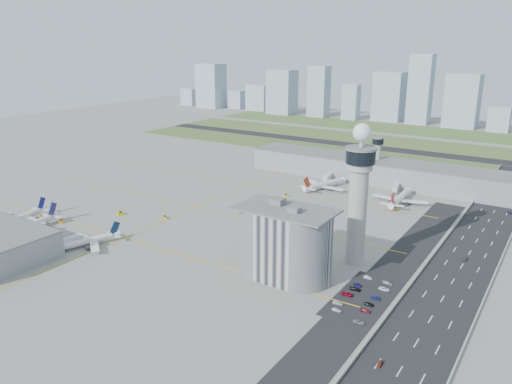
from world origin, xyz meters
The scene contains 60 objects.
ground centered at (0.00, 0.00, 0.00)m, with size 1000.00×1000.00×0.00m, color gray.
grass_strip_0 centered at (-20.00, 225.00, 0.04)m, with size 480.00×50.00×0.08m, color #4C6630.
grass_strip_1 centered at (-20.00, 300.00, 0.04)m, with size 480.00×60.00×0.08m, color #48612E.
grass_strip_2 centered at (-20.00, 380.00, 0.04)m, with size 480.00×70.00×0.08m, color #4B6E34.
runway centered at (-20.00, 262.00, 0.06)m, with size 480.00×22.00×0.10m, color black.
highway centered at (115.00, 0.00, 0.05)m, with size 28.00×500.00×0.10m, color black.
barrier_left centered at (101.00, 0.00, 0.60)m, with size 0.60×500.00×1.20m, color #9E9E99.
barrier_right centered at (129.00, 0.00, 0.60)m, with size 0.60×500.00×1.20m, color #9E9E99.
landside_road centered at (90.00, -10.00, 0.04)m, with size 18.00×260.00×0.08m, color black.
parking_lot centered at (88.00, -22.00, 0.05)m, with size 20.00×44.00×0.10m, color black.
taxiway_line_h_0 centered at (-40.00, -30.00, 0.01)m, with size 260.00×0.60×0.01m, color yellow.
taxiway_line_h_1 centered at (-40.00, 30.00, 0.01)m, with size 260.00×0.60×0.01m, color yellow.
taxiway_line_h_2 centered at (-40.00, 90.00, 0.01)m, with size 260.00×0.60×0.01m, color yellow.
taxiway_line_v centered at (-40.00, 30.00, 0.01)m, with size 0.60×260.00×0.01m, color yellow.
control_tower centered at (72.00, 8.00, 35.04)m, with size 14.00×14.00×64.50m.
secondary_tower centered at (30.00, 150.00, 18.80)m, with size 8.60×8.60×31.90m.
admin_building centered at (51.99, -22.00, 15.30)m, with size 42.00×24.00×33.50m.
terminal_pier centered at (40.00, 148.00, 7.90)m, with size 210.00×32.00×15.80m.
airplane_near_a centered at (-105.01, -46.48, 5.22)m, with size 37.26×31.67×10.43m, color white, non-canonical shape.
airplane_near_b centered at (-88.90, -51.85, 5.59)m, with size 39.90×33.92×11.17m, color white, non-canonical shape.
airplane_near_c centered at (-46.58, -48.01, 4.83)m, with size 34.51×29.33×9.66m, color white, non-canonical shape.
airplane_far_a centered at (8.50, 109.46, 5.61)m, with size 40.05×34.04×11.21m, color white, non-canonical shape.
airplane_far_b centered at (62.15, 106.58, 5.79)m, with size 41.39×35.18×11.59m, color white, non-canonical shape.
jet_bridge_near_1 centered at (-83.00, -61.00, 2.85)m, with size 14.00×3.00×5.70m, color silver, non-canonical shape.
jet_bridge_near_2 centered at (-53.00, -61.00, 2.85)m, with size 14.00×3.00×5.70m, color silver, non-canonical shape.
jet_bridge_far_0 centered at (2.00, 132.00, 2.85)m, with size 14.00×3.00×5.70m, color silver, non-canonical shape.
jet_bridge_far_1 centered at (52.00, 132.00, 2.85)m, with size 14.00×3.00×5.70m, color silver, non-canonical shape.
tug_0 centered at (-102.16, -34.56, 0.98)m, with size 2.33×3.39×1.97m, color gold, non-canonical shape.
tug_1 centered at (-86.32, -33.68, 0.98)m, with size 2.31×3.36×1.95m, color orange, non-canonical shape.
tug_2 centered at (-68.52, -5.91, 1.05)m, with size 2.47×3.60×2.09m, color #E1CA00, non-canonical shape.
tug_3 centered at (-42.28, 3.50, 0.88)m, with size 2.07×3.02×1.75m, color gold, non-canonical shape.
tug_4 centered at (-4.69, 78.35, 0.90)m, with size 2.14×3.11×1.81m, color gold, non-canonical shape.
tug_5 centered at (63.74, 90.60, 0.94)m, with size 2.23×3.24×1.88m, color orange, non-canonical shape.
car_lot_0 centered at (83.73, -37.51, 0.66)m, with size 1.55×3.85×1.31m, color silver.
car_lot_1 centered at (81.87, -32.48, 0.65)m, with size 1.38×3.95×1.30m, color #969696.
car_lot_2 centered at (82.24, -23.91, 0.66)m, with size 2.18×4.73×1.31m, color maroon.
car_lot_3 centered at (83.19, -18.03, 0.66)m, with size 1.84×4.53×1.31m, color black.
car_lot_4 centered at (82.66, -14.14, 0.62)m, with size 1.47×3.65×1.24m, color navy.
car_lot_5 centered at (83.70, -5.22, 0.60)m, with size 1.27×3.63×1.20m, color silver.
car_lot_6 centered at (93.98, -40.88, 0.60)m, with size 1.99×4.31×1.20m, color gray.
car_lot_7 centered at (93.11, -32.04, 0.57)m, with size 1.61×3.96×1.15m, color maroon.
car_lot_8 centered at (92.39, -26.70, 0.65)m, with size 1.53×3.81×1.30m, color black.
car_lot_9 centered at (92.93, -20.71, 0.61)m, with size 1.29×3.70×1.22m, color #0E1350.
car_lot_10 centered at (93.13, -11.57, 0.65)m, with size 2.16×4.68×1.30m, color white.
car_lot_11 centered at (92.56, -5.76, 0.64)m, with size 1.79×4.40×1.28m, color #9C9EA0.
car_hw_0 centered at (108.72, -60.33, 0.59)m, with size 1.38×3.44×1.17m, color maroon.
car_hw_1 centered at (114.67, 37.80, 0.64)m, with size 1.35×3.87×1.27m, color black.
car_hw_2 centered at (123.05, 121.37, 0.61)m, with size 2.03×4.41×1.22m, color navy.
car_hw_4 centered at (107.61, 181.61, 0.64)m, with size 1.52×3.78×1.29m, color #A6A6A6.
skyline_bldg_0 centered at (-377.77, 421.70, 13.25)m, with size 24.05×19.24×26.50m, color #9EADC1.
skyline_bldg_1 centered at (-331.22, 417.61, 32.80)m, with size 37.63×30.10×65.60m, color #9EADC1.
skyline_bldg_2 centered at (-291.25, 430.16, 13.39)m, with size 22.81×18.25×26.79m, color #9EADC1.
skyline_bldg_3 centered at (-252.58, 431.35, 18.47)m, with size 32.30×25.84×36.93m, color #9EADC1.
skyline_bldg_4 centered at (-204.47, 415.19, 30.18)m, with size 35.81×28.65×60.36m, color #9EADC1.
skyline_bldg_5 centered at (-150.11, 419.66, 33.44)m, with size 25.49×20.39×66.89m, color #9EADC1.
skyline_bldg_6 centered at (-102.68, 417.90, 22.60)m, with size 20.04×16.03×45.20m, color #9EADC1.
skyline_bldg_7 centered at (-59.44, 436.89, 30.61)m, with size 35.76×28.61×61.22m, color #9EADC1.
skyline_bldg_8 centered at (-19.42, 431.56, 41.69)m, with size 26.33×21.06×83.39m, color #9EADC1.
skyline_bldg_9 centered at (30.27, 432.32, 31.06)m, with size 36.96×29.57×62.11m, color #9EADC1.
skyline_bldg_10 centered at (73.27, 423.68, 13.87)m, with size 23.01×18.41×27.75m, color #9EADC1.
Camera 1 is at (149.50, -194.48, 98.00)m, focal length 35.00 mm.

